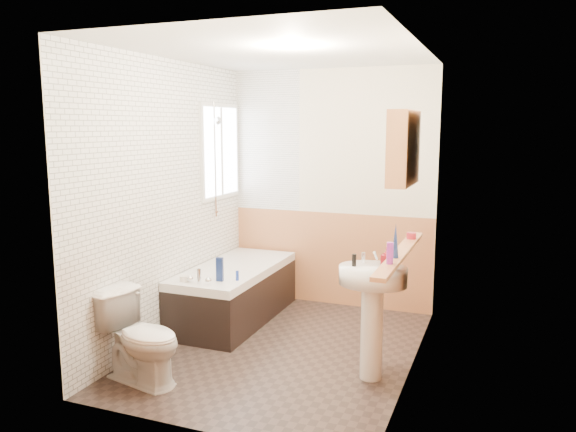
# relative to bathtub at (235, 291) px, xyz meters

# --- Properties ---
(floor) EXTENTS (2.80, 2.80, 0.00)m
(floor) POSITION_rel_bathtub_xyz_m (0.73, -0.56, -0.28)
(floor) COLOR #2B211F
(floor) RESTS_ON ground
(ceiling) EXTENTS (2.80, 2.80, 0.00)m
(ceiling) POSITION_rel_bathtub_xyz_m (0.73, -0.56, 2.22)
(ceiling) COLOR white
(ceiling) RESTS_ON ground
(wall_back) EXTENTS (2.20, 0.02, 2.50)m
(wall_back) POSITION_rel_bathtub_xyz_m (0.73, 0.85, 0.97)
(wall_back) COLOR beige
(wall_back) RESTS_ON ground
(wall_front) EXTENTS (2.20, 0.02, 2.50)m
(wall_front) POSITION_rel_bathtub_xyz_m (0.73, -1.97, 0.97)
(wall_front) COLOR beige
(wall_front) RESTS_ON ground
(wall_left) EXTENTS (0.02, 2.80, 2.50)m
(wall_left) POSITION_rel_bathtub_xyz_m (-0.38, -0.56, 0.97)
(wall_left) COLOR beige
(wall_left) RESTS_ON ground
(wall_right) EXTENTS (0.02, 2.80, 2.50)m
(wall_right) POSITION_rel_bathtub_xyz_m (1.84, -0.56, 0.97)
(wall_right) COLOR beige
(wall_right) RESTS_ON ground
(wainscot_right) EXTENTS (0.01, 2.80, 1.00)m
(wainscot_right) POSITION_rel_bathtub_xyz_m (1.82, -0.56, 0.22)
(wainscot_right) COLOR tan
(wainscot_right) RESTS_ON wall_right
(wainscot_front) EXTENTS (2.20, 0.01, 1.00)m
(wainscot_front) POSITION_rel_bathtub_xyz_m (0.73, -1.95, 0.22)
(wainscot_front) COLOR tan
(wainscot_front) RESTS_ON wall_front
(wainscot_back) EXTENTS (2.20, 0.01, 1.00)m
(wainscot_back) POSITION_rel_bathtub_xyz_m (0.73, 0.83, 0.22)
(wainscot_back) COLOR tan
(wainscot_back) RESTS_ON wall_back
(tile_cladding_left) EXTENTS (0.01, 2.80, 2.50)m
(tile_cladding_left) POSITION_rel_bathtub_xyz_m (-0.36, -0.56, 0.97)
(tile_cladding_left) COLOR white
(tile_cladding_left) RESTS_ON wall_left
(tile_return_back) EXTENTS (0.75, 0.01, 1.50)m
(tile_return_back) POSITION_rel_bathtub_xyz_m (0.00, 0.83, 1.47)
(tile_return_back) COLOR white
(tile_return_back) RESTS_ON wall_back
(window) EXTENTS (0.03, 0.79, 0.99)m
(window) POSITION_rel_bathtub_xyz_m (-0.33, 0.39, 1.37)
(window) COLOR white
(window) RESTS_ON wall_left
(bathtub) EXTENTS (0.70, 1.57, 0.68)m
(bathtub) POSITION_rel_bathtub_xyz_m (0.00, 0.00, 0.00)
(bathtub) COLOR black
(bathtub) RESTS_ON floor
(shower_riser) EXTENTS (0.10, 0.08, 1.17)m
(shower_riser) POSITION_rel_bathtub_xyz_m (-0.31, 0.23, 1.39)
(shower_riser) COLOR silver
(shower_riser) RESTS_ON wall_left
(toilet) EXTENTS (0.77, 0.53, 0.68)m
(toilet) POSITION_rel_bathtub_xyz_m (-0.03, -1.50, 0.06)
(toilet) COLOR white
(toilet) RESTS_ON floor
(sink) EXTENTS (0.51, 0.41, 0.99)m
(sink) POSITION_rel_bathtub_xyz_m (1.57, -0.82, 0.34)
(sink) COLOR white
(sink) RESTS_ON floor
(pine_shelf) EXTENTS (0.10, 1.56, 0.03)m
(pine_shelf) POSITION_rel_bathtub_xyz_m (1.77, -0.83, 0.72)
(pine_shelf) COLOR tan
(pine_shelf) RESTS_ON wall_right
(medicine_cabinet) EXTENTS (0.15, 0.60, 0.54)m
(medicine_cabinet) POSITION_rel_bathtub_xyz_m (1.74, -0.69, 1.47)
(medicine_cabinet) COLOR tan
(medicine_cabinet) RESTS_ON wall_right
(foam_can) EXTENTS (0.05, 0.05, 0.14)m
(foam_can) POSITION_rel_bathtub_xyz_m (1.77, -1.23, 0.80)
(foam_can) COLOR purple
(foam_can) RESTS_ON pine_shelf
(green_bottle) EXTENTS (0.06, 0.06, 0.25)m
(green_bottle) POSITION_rel_bathtub_xyz_m (1.77, -1.05, 0.85)
(green_bottle) COLOR navy
(green_bottle) RESTS_ON pine_shelf
(black_jar) EXTENTS (0.10, 0.10, 0.05)m
(black_jar) POSITION_rel_bathtub_xyz_m (1.77, -0.34, 0.76)
(black_jar) COLOR maroon
(black_jar) RESTS_ON pine_shelf
(soap_bottle) EXTENTS (0.08, 0.17, 0.08)m
(soap_bottle) POSITION_rel_bathtub_xyz_m (1.68, -0.87, 0.63)
(soap_bottle) COLOR maroon
(soap_bottle) RESTS_ON sink
(clear_bottle) EXTENTS (0.04, 0.04, 0.09)m
(clear_bottle) POSITION_rel_bathtub_xyz_m (1.43, -0.85, 0.64)
(clear_bottle) COLOR black
(clear_bottle) RESTS_ON sink
(blue_gel) EXTENTS (0.06, 0.04, 0.22)m
(blue_gel) POSITION_rel_bathtub_xyz_m (0.12, -0.53, 0.37)
(blue_gel) COLOR navy
(blue_gel) RESTS_ON bathtub
(cream_jar) EXTENTS (0.11, 0.11, 0.05)m
(cream_jar) POSITION_rel_bathtub_xyz_m (-0.17, -0.65, 0.29)
(cream_jar) COLOR silver
(cream_jar) RESTS_ON bathtub
(orange_bottle) EXTENTS (0.03, 0.03, 0.09)m
(orange_bottle) POSITION_rel_bathtub_xyz_m (0.26, -0.46, 0.30)
(orange_bottle) COLOR #19339E
(orange_bottle) RESTS_ON bathtub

